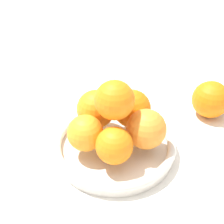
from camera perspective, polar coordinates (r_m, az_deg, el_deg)
ground_plane at (r=0.62m, az=0.00°, el=-7.22°), size 4.00×4.00×0.00m
fruit_bowl at (r=0.61m, az=0.00°, el=-6.14°), size 0.24×0.24×0.03m
orange_pile at (r=0.58m, az=0.37°, el=-1.21°), size 0.18×0.18×0.13m
stray_orange at (r=0.73m, az=17.26°, el=2.21°), size 0.08×0.08×0.08m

